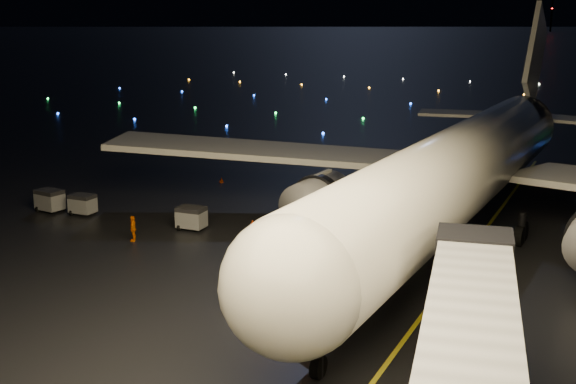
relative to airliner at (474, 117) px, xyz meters
name	(u,v)px	position (x,y,z in m)	size (l,w,h in m)	color
lane_centre	(451,276)	(1.29, -10.64, -8.49)	(0.25, 80.00, 0.02)	yellow
airliner	(474,117)	(0.00, 0.00, 0.00)	(60.00, 57.00, 17.00)	silver
belt_loader	(268,280)	(-6.62, -20.08, -6.83)	(6.90, 1.88, 3.35)	silver
crew_c	(133,228)	(-20.90, -13.30, -7.56)	(1.10, 0.46, 1.88)	#E26200
safety_cone_0	(360,256)	(-4.91, -10.08, -8.28)	(0.40, 0.40, 0.45)	#EB3E06
safety_cone_1	(398,228)	(-4.62, -2.65, -8.27)	(0.41, 0.41, 0.46)	#EB3E06
safety_cone_2	(252,223)	(-14.96, -6.43, -8.23)	(0.48, 0.48, 0.55)	#EB3E06
safety_cone_3	(221,180)	(-24.80, 5.50, -8.25)	(0.44, 0.44, 0.50)	#EB3E06
taxiway_lights	(503,104)	(-10.71, 80.36, -8.32)	(164.00, 92.00, 0.36)	black
baggage_cart_0	(191,218)	(-18.73, -9.08, -7.63)	(2.04, 1.43, 1.73)	gray
baggage_cart_1	(83,205)	(-28.98, -9.34, -7.67)	(1.95, 1.36, 1.66)	gray
baggage_cart_2	(50,201)	(-32.04, -9.77, -7.59)	(2.14, 1.50, 1.82)	gray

